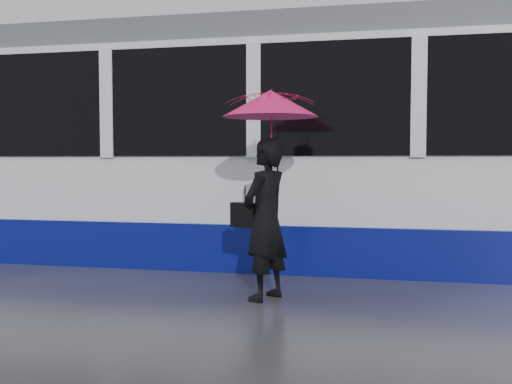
# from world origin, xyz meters

# --- Properties ---
(ground) EXTENTS (90.00, 90.00, 0.00)m
(ground) POSITION_xyz_m (0.00, 0.00, 0.00)
(ground) COLOR #28282D
(ground) RESTS_ON ground
(rails) EXTENTS (34.00, 1.51, 0.02)m
(rails) POSITION_xyz_m (0.00, 2.50, 0.01)
(rails) COLOR #3F3D38
(rails) RESTS_ON ground
(tram) EXTENTS (26.00, 2.56, 3.35)m
(tram) POSITION_xyz_m (2.06, 2.50, 1.64)
(tram) COLOR white
(tram) RESTS_ON ground
(woman) EXTENTS (0.61, 0.72, 1.67)m
(woman) POSITION_xyz_m (-0.03, -0.04, 0.83)
(woman) COLOR black
(woman) RESTS_ON ground
(umbrella) EXTENTS (1.29, 1.29, 1.13)m
(umbrella) POSITION_xyz_m (0.02, -0.04, 1.83)
(umbrella) COLOR #DE127A
(umbrella) RESTS_ON ground
(handbag) EXTENTS (0.32, 0.24, 0.44)m
(handbag) POSITION_xyz_m (-0.25, -0.02, 0.88)
(handbag) COLOR black
(handbag) RESTS_ON ground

